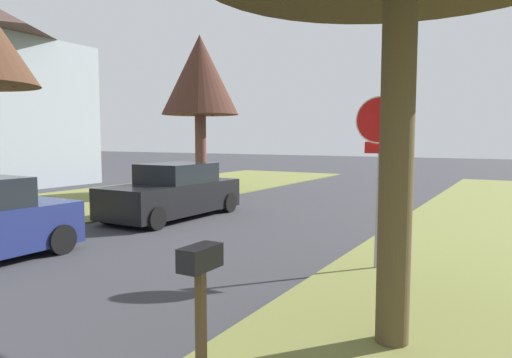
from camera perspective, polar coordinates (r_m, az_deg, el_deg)
stop_sign_far at (r=8.21m, az=14.88°, el=4.11°), size 0.81×0.21×2.97m
street_tree_left_mid_b at (r=19.63m, az=-6.93°, el=12.43°), size 3.18×3.18×6.49m
parked_sedan_black at (r=13.69m, az=-10.15°, el=-1.68°), size 1.95×4.40×1.57m
curbside_mailbox at (r=4.39m, az=-6.87°, el=-11.53°), size 0.22×0.44×1.27m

